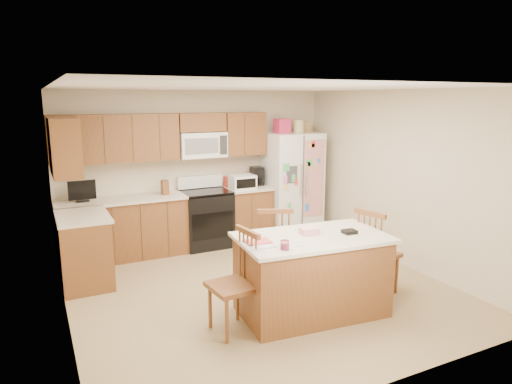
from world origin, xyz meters
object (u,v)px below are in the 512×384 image
stove (206,218)px  refrigerator (291,183)px  island (312,274)px  windsor_chair_right (376,254)px  windsor_chair_left (235,285)px  windsor_chair_back (274,250)px

stove → refrigerator: refrigerator is taller
stove → refrigerator: bearing=-2.3°
stove → refrigerator: (1.57, -0.06, 0.45)m
island → windsor_chair_right: 1.01m
windsor_chair_left → windsor_chair_right: 1.95m
stove → windsor_chair_left: 2.86m
island → windsor_chair_left: 0.94m
island → windsor_chair_left: windsor_chair_left is taller
stove → windsor_chair_right: 2.94m
island → windsor_chair_back: bearing=93.6°
island → windsor_chair_back: windsor_chair_back is taller
windsor_chair_left → windsor_chair_back: 1.18m
stove → windsor_chair_left: stove is taller
island → stove: bearing=94.7°
stove → windsor_chair_right: bearing=-65.1°
island → windsor_chair_left: (-0.94, 0.00, 0.05)m
stove → windsor_chair_back: (0.18, -1.99, 0.03)m
windsor_chair_back → windsor_chair_right: bearing=-32.6°
refrigerator → windsor_chair_right: 2.66m
island → windsor_chair_right: bearing=6.3°
windsor_chair_left → windsor_chair_back: size_ratio=1.00×
refrigerator → windsor_chair_right: size_ratio=1.92×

